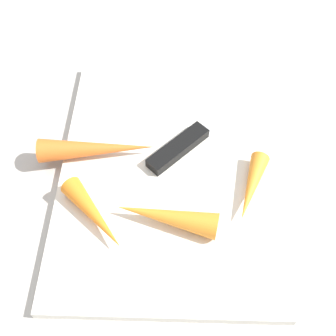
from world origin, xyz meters
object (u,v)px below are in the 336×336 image
(carrot_shortest, at_px, (251,187))
(knife, at_px, (186,142))
(carrot_short, at_px, (94,215))
(cutting_board, at_px, (168,171))
(carrot_longest, at_px, (97,149))
(carrot_long, at_px, (171,217))

(carrot_shortest, bearing_deg, knife, -113.36)
(carrot_shortest, relative_size, carrot_short, 0.90)
(cutting_board, bearing_deg, carrot_shortest, -108.58)
(carrot_longest, height_order, carrot_long, same)
(carrot_longest, xyz_separation_m, carrot_long, (-0.09, -0.09, -0.00))
(carrot_shortest, relative_size, carrot_long, 0.80)
(carrot_shortest, height_order, carrot_long, carrot_long)
(carrot_shortest, distance_m, carrot_short, 0.18)
(cutting_board, distance_m, carrot_long, 0.08)
(cutting_board, height_order, carrot_long, carrot_long)
(carrot_short, bearing_deg, knife, 96.93)
(knife, bearing_deg, carrot_longest, 145.19)
(knife, distance_m, carrot_longest, 0.11)
(knife, height_order, carrot_short, carrot_short)
(carrot_longest, bearing_deg, carrot_long, -49.00)
(carrot_short, xyz_separation_m, carrot_longest, (0.09, 0.01, 0.00))
(carrot_short, bearing_deg, carrot_longest, 144.01)
(knife, xyz_separation_m, carrot_shortest, (-0.07, -0.08, 0.01))
(cutting_board, relative_size, carrot_short, 3.59)
(knife, height_order, carrot_longest, carrot_longest)
(carrot_short, bearing_deg, carrot_shortest, 62.59)
(cutting_board, height_order, carrot_shortest, carrot_shortest)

